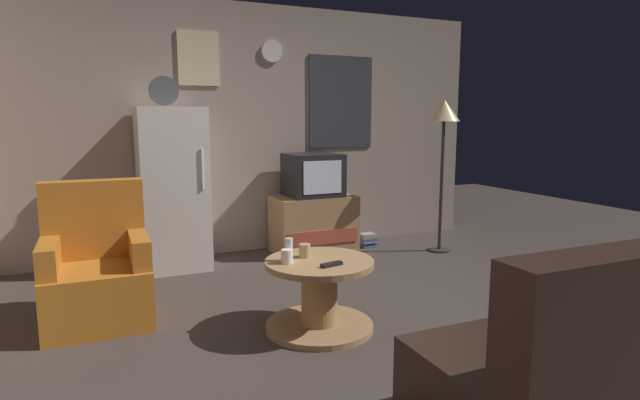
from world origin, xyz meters
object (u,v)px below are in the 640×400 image
object	(u,v)px
armchair	(97,273)
fridge	(173,188)
standing_lamp	(444,122)
mug_ceramic_white	(287,256)
couch	(614,363)
crt_tv	(313,175)
wine_glass	(289,249)
remote_control	(332,264)
coffee_table	(319,295)
tv_stand	(313,224)
book_stack	(367,240)
mug_ceramic_tan	(305,251)

from	to	relation	value
armchair	fridge	bearing A→B (deg)	58.75
standing_lamp	armchair	world-z (taller)	standing_lamp
mug_ceramic_white	couch	world-z (taller)	couch
crt_tv	wine_glass	distance (m)	2.08
mug_ceramic_white	remote_control	bearing A→B (deg)	-36.36
coffee_table	armchair	size ratio (longest dim) A/B	0.75
tv_stand	wine_glass	distance (m)	2.08
tv_stand	remote_control	distance (m)	2.20
remote_control	book_stack	world-z (taller)	remote_control
fridge	wine_glass	size ratio (longest dim) A/B	11.80
mug_ceramic_tan	book_stack	bearing A→B (deg)	50.41
fridge	book_stack	bearing A→B (deg)	-1.28
standing_lamp	coffee_table	bearing A→B (deg)	-145.23
armchair	tv_stand	bearing A→B (deg)	28.13
wine_glass	mug_ceramic_tan	distance (m)	0.14
mug_ceramic_white	coffee_table	bearing A→B (deg)	-3.33
tv_stand	coffee_table	size ratio (longest dim) A/B	1.17
armchair	couch	world-z (taller)	armchair
mug_ceramic_white	book_stack	size ratio (longest dim) A/B	0.46
coffee_table	remote_control	distance (m)	0.30
tv_stand	couch	world-z (taller)	couch
tv_stand	book_stack	bearing A→B (deg)	-4.48
mug_ceramic_white	remote_control	world-z (taller)	mug_ceramic_white
crt_tv	coffee_table	world-z (taller)	crt_tv
tv_stand	mug_ceramic_tan	bearing A→B (deg)	-114.51
remote_control	mug_ceramic_tan	bearing A→B (deg)	93.00
mug_ceramic_tan	couch	xyz separation A→B (m)	(0.82, -1.66, -0.21)
fridge	mug_ceramic_tan	size ratio (longest dim) A/B	19.67
book_stack	wine_glass	bearing A→B (deg)	-131.35
crt_tv	wine_glass	xyz separation A→B (m)	(-0.94, -1.83, -0.27)
mug_ceramic_tan	book_stack	world-z (taller)	mug_ceramic_tan
remote_control	book_stack	size ratio (longest dim) A/B	0.76
coffee_table	mug_ceramic_white	distance (m)	0.36
wine_glass	armchair	size ratio (longest dim) A/B	0.16
crt_tv	mug_ceramic_tan	world-z (taller)	crt_tv
coffee_table	remote_control	size ratio (longest dim) A/B	4.80
fridge	crt_tv	distance (m)	1.42
book_stack	mug_ceramic_tan	bearing A→B (deg)	-129.59
coffee_table	mug_ceramic_tan	bearing A→B (deg)	120.43
couch	mug_ceramic_tan	bearing A→B (deg)	116.29
couch	remote_control	bearing A→B (deg)	118.08
fridge	remote_control	world-z (taller)	fridge
remote_control	book_stack	bearing A→B (deg)	42.80
tv_stand	mug_ceramic_tan	xyz separation A→B (m)	(-0.82, -1.79, 0.22)
mug_ceramic_white	remote_control	distance (m)	0.29
crt_tv	fridge	bearing A→B (deg)	-179.91
standing_lamp	armchair	xyz separation A→B (m)	(-3.35, -0.62, -1.02)
wine_glass	couch	xyz separation A→B (m)	(0.95, -1.62, -0.24)
coffee_table	couch	xyz separation A→B (m)	(0.76, -1.55, 0.08)
fridge	tv_stand	xyz separation A→B (m)	(1.42, 0.00, -0.46)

